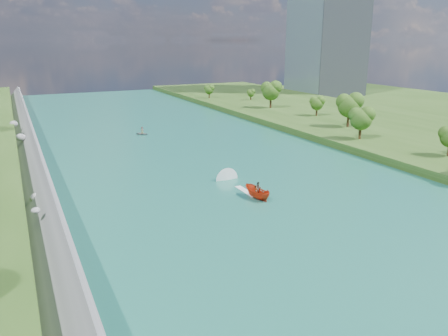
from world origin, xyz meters
TOP-DOWN VIEW (x-y plane):
  - ground at (0.00, 0.00)m, footprint 260.00×260.00m
  - river_water at (0.00, 20.00)m, footprint 55.00×240.00m
  - berm_east at (49.50, 20.00)m, footprint 44.00×240.00m
  - riprap_bank at (-25.86, 19.59)m, footprint 4.76×236.00m
  - office_tower at (82.50, 95.00)m, footprint 22.00×22.00m
  - trees_east at (37.18, 14.57)m, footprint 16.40×137.05m
  - motorboat at (0.18, 5.71)m, footprint 3.60×19.15m
  - raft at (-2.25, 50.66)m, footprint 3.30×3.38m

SIDE VIEW (x-z plane):
  - ground at x=0.00m, z-range 0.00..0.00m
  - river_water at x=0.00m, z-range 0.00..0.10m
  - raft at x=-2.25m, z-range -0.38..1.35m
  - berm_east at x=49.50m, z-range 0.00..1.50m
  - motorboat at x=0.18m, z-range -0.16..1.87m
  - riprap_bank at x=-25.86m, z-range -0.33..3.94m
  - trees_east at x=37.18m, z-range 0.31..11.54m
  - office_tower at x=82.50m, z-range 0.00..60.00m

